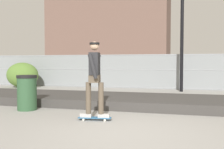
# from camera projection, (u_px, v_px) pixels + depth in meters

# --- Properties ---
(ground_plane) EXTENTS (120.00, 120.00, 0.00)m
(ground_plane) POSITION_uv_depth(u_px,v_px,m) (122.00, 132.00, 5.23)
(ground_plane) COLOR gray
(gravel_berm) EXTENTS (17.22, 2.55, 0.28)m
(gravel_berm) POSITION_uv_depth(u_px,v_px,m) (145.00, 101.00, 8.50)
(gravel_berm) COLOR #3D3A38
(gravel_berm) RESTS_ON ground_plane
(skateboard) EXTENTS (0.82, 0.32, 0.07)m
(skateboard) POSITION_uv_depth(u_px,v_px,m) (95.00, 118.00, 6.31)
(skateboard) COLOR #2D608C
(skateboard) RESTS_ON ground_plane
(skater) EXTENTS (0.73, 0.61, 1.83)m
(skater) POSITION_uv_depth(u_px,v_px,m) (95.00, 74.00, 6.26)
(skater) COLOR #B2ADA8
(skater) RESTS_ON skateboard
(chain_fence) EXTENTS (23.78, 0.06, 1.85)m
(chain_fence) POSITION_uv_depth(u_px,v_px,m) (159.00, 71.00, 13.83)
(chain_fence) COLOR gray
(chain_fence) RESTS_ON ground_plane
(parked_car_near) EXTENTS (4.42, 1.99, 1.66)m
(parked_car_near) POSITION_uv_depth(u_px,v_px,m) (110.00, 71.00, 17.33)
(parked_car_near) COLOR #B7BABF
(parked_car_near) RESTS_ON ground_plane
(parked_car_mid) EXTENTS (4.55, 2.25, 1.66)m
(parked_car_mid) POSITION_uv_depth(u_px,v_px,m) (198.00, 72.00, 15.88)
(parked_car_mid) COLOR #566B4C
(parked_car_mid) RESTS_ON ground_plane
(library_building) EXTENTS (21.74, 15.59, 24.28)m
(library_building) POSITION_uv_depth(u_px,v_px,m) (113.00, 9.00, 51.64)
(library_building) COLOR brown
(library_building) RESTS_ON ground_plane
(shrub_left) EXTENTS (1.82, 1.49, 1.41)m
(shrub_left) POSITION_uv_depth(u_px,v_px,m) (23.00, 75.00, 14.64)
(shrub_left) COLOR #567A33
(shrub_left) RESTS_ON ground_plane
(trash_bin) EXTENTS (0.59, 0.59, 1.03)m
(trash_bin) POSITION_uv_depth(u_px,v_px,m) (27.00, 92.00, 7.67)
(trash_bin) COLOR #2D5133
(trash_bin) RESTS_ON ground_plane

